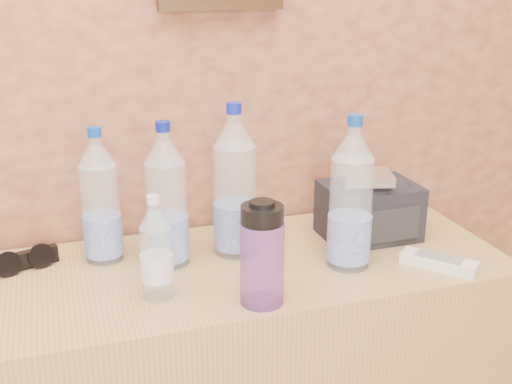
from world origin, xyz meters
TOP-DOWN VIEW (x-y plane):
  - pet_large_a at (0.16, 1.79)m, footprint 0.09×0.09m
  - pet_large_b at (0.02, 1.86)m, footprint 0.09×0.09m
  - pet_large_c at (0.32, 1.80)m, footprint 0.10×0.10m
  - pet_large_d at (0.55, 1.66)m, footprint 0.09×0.09m
  - pet_small at (0.11, 1.64)m, footprint 0.06×0.06m
  - nalgene_bottle at (0.31, 1.55)m, footprint 0.09×0.09m
  - sunglasses at (-0.15, 1.86)m, footprint 0.17×0.10m
  - ac_remote at (0.74, 1.58)m, footprint 0.15×0.16m
  - toiletry_bag at (0.67, 1.79)m, footprint 0.23×0.17m
  - foil_packet at (0.64, 1.76)m, footprint 0.14×0.12m

SIDE VIEW (x-z plane):
  - ac_remote at x=0.74m, z-range 0.73..0.75m
  - sunglasses at x=-0.15m, z-range 0.73..0.77m
  - toiletry_bag at x=0.67m, z-range 0.73..0.88m
  - pet_small at x=0.11m, z-range 0.72..0.94m
  - nalgene_bottle at x=0.31m, z-range 0.73..0.95m
  - pet_large_b at x=0.02m, z-range 0.71..1.03m
  - pet_large_a at x=0.16m, z-range 0.71..1.04m
  - pet_large_d at x=0.55m, z-range 0.71..1.06m
  - pet_large_c at x=0.32m, z-range 0.71..1.07m
  - foil_packet at x=0.64m, z-range 0.88..0.91m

